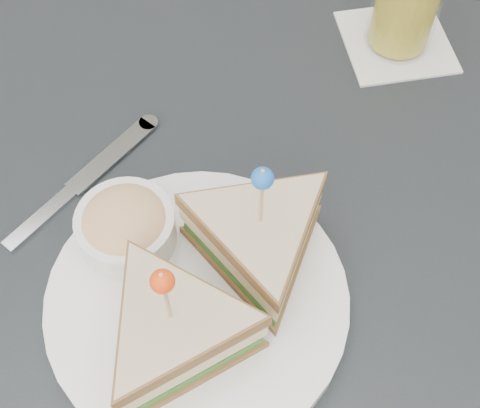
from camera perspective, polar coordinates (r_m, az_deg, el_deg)
name	(u,v)px	position (r m, az deg, el deg)	size (l,w,h in m)	color
table	(232,275)	(0.72, -0.72, -6.07)	(0.80, 0.80, 0.75)	black
plate_meal	(204,282)	(0.58, -3.11, -6.68)	(0.32, 0.30, 0.16)	white
cutlery_knife	(78,185)	(0.70, -13.63, 1.60)	(0.16, 0.16, 0.01)	silver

